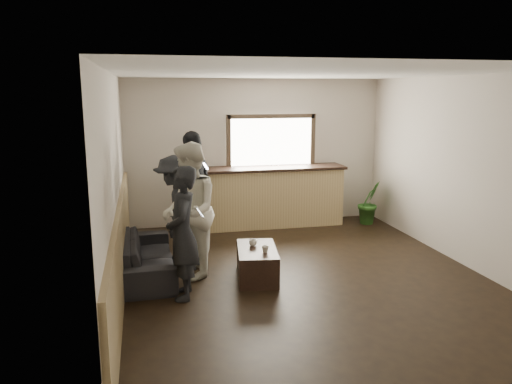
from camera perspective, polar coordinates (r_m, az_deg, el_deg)
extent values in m
cube|color=black|center=(7.23, 5.28, -9.38)|extent=(5.00, 6.00, 0.01)
cube|color=silver|center=(6.76, 5.72, 13.38)|extent=(5.00, 6.00, 0.01)
cube|color=beige|center=(9.72, -0.06, 4.58)|extent=(5.00, 0.01, 2.80)
cube|color=beige|center=(4.19, 18.48, -5.34)|extent=(5.00, 0.01, 2.80)
cube|color=beige|center=(6.53, -15.83, 0.72)|extent=(0.01, 6.00, 2.80)
cube|color=beige|center=(8.00, 22.77, 2.18)|extent=(0.01, 6.00, 2.80)
cube|color=#927B52|center=(6.73, -15.18, -6.39)|extent=(0.06, 5.90, 1.10)
cube|color=tan|center=(9.63, 2.10, -0.62)|extent=(2.60, 0.60, 1.10)
cube|color=black|center=(9.52, 2.13, 2.76)|extent=(2.70, 0.68, 0.05)
cube|color=white|center=(9.73, 1.72, 5.77)|extent=(1.60, 0.06, 0.90)
cube|color=#3F3326|center=(9.67, 1.78, 8.64)|extent=(1.72, 0.08, 0.08)
cube|color=#3F3326|center=(9.53, -3.15, 5.63)|extent=(0.08, 0.08, 1.06)
cube|color=#3F3326|center=(9.95, 6.48, 5.83)|extent=(0.08, 0.08, 1.06)
imported|color=black|center=(7.29, -12.39, -7.17)|extent=(0.76, 1.88, 0.54)
cube|color=black|center=(7.02, 0.12, -8.12)|extent=(0.67, 1.02, 0.42)
imported|color=silver|center=(7.06, -0.36, -5.84)|extent=(0.15, 0.15, 0.09)
imported|color=silver|center=(6.79, 1.06, -6.55)|extent=(0.12, 0.12, 0.09)
imported|color=#2D6623|center=(10.02, 12.81, -1.16)|extent=(0.57, 0.52, 0.85)
imported|color=black|center=(6.27, -8.39, -4.66)|extent=(0.46, 0.65, 1.68)
cube|color=black|center=(6.20, -6.42, -2.33)|extent=(0.10, 0.08, 0.12)
cube|color=silver|center=(6.19, -6.42, -2.31)|extent=(0.08, 0.07, 0.11)
imported|color=silver|center=(6.94, -7.62, -2.15)|extent=(0.74, 0.94, 1.89)
cube|color=black|center=(6.96, -5.83, -1.88)|extent=(0.09, 0.07, 0.12)
cube|color=silver|center=(6.95, -5.82, -1.86)|extent=(0.08, 0.07, 0.11)
imported|color=black|center=(7.65, -9.24, -1.93)|extent=(0.70, 1.10, 1.63)
cube|color=black|center=(7.61, -7.62, -0.64)|extent=(0.10, 0.08, 0.12)
cube|color=silver|center=(7.60, -7.62, -0.61)|extent=(0.08, 0.07, 0.11)
imported|color=black|center=(8.51, -7.08, 0.51)|extent=(0.98, 1.21, 1.92)
cube|color=black|center=(8.36, -5.78, 2.93)|extent=(0.12, 0.11, 0.12)
cube|color=silver|center=(8.35, -5.77, 2.95)|extent=(0.10, 0.09, 0.11)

